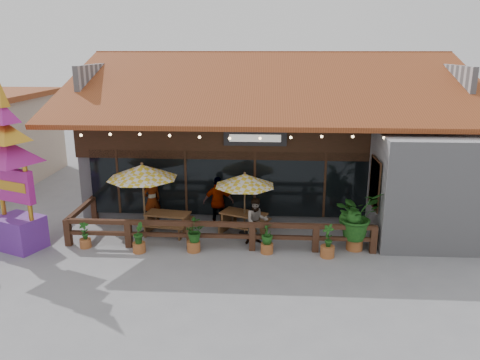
# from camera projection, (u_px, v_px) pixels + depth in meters

# --- Properties ---
(ground) EXTENTS (100.00, 100.00, 0.00)m
(ground) POSITION_uv_depth(u_px,v_px,m) (268.00, 244.00, 15.42)
(ground) COLOR gray
(ground) RESTS_ON ground
(restaurant_building) EXTENTS (15.50, 14.73, 6.09)m
(restaurant_building) POSITION_uv_depth(u_px,v_px,m) (275.00, 140.00, 21.15)
(restaurant_building) COLOR #9F9EA3
(restaurant_building) RESTS_ON ground
(patio_railing) EXTENTS (10.00, 2.60, 0.92)m
(patio_railing) POSITION_uv_depth(u_px,v_px,m) (199.00, 228.00, 15.12)
(patio_railing) COLOR #452618
(patio_railing) RESTS_ON ground
(umbrella_left) EXTENTS (3.05, 3.05, 2.56)m
(umbrella_left) POSITION_uv_depth(u_px,v_px,m) (142.00, 172.00, 15.63)
(umbrella_left) COLOR brown
(umbrella_left) RESTS_ON ground
(umbrella_right) EXTENTS (2.70, 2.70, 2.23)m
(umbrella_right) POSITION_uv_depth(u_px,v_px,m) (245.00, 180.00, 15.70)
(umbrella_right) COLOR brown
(umbrella_right) RESTS_ON ground
(picnic_table_left) EXTENTS (1.68, 1.51, 0.72)m
(picnic_table_left) POSITION_uv_depth(u_px,v_px,m) (168.00, 219.00, 16.23)
(picnic_table_left) COLOR brown
(picnic_table_left) RESTS_ON ground
(picnic_table_right) EXTENTS (1.95, 1.84, 0.75)m
(picnic_table_right) POSITION_uv_depth(u_px,v_px,m) (244.00, 219.00, 16.19)
(picnic_table_right) COLOR brown
(picnic_table_right) RESTS_ON ground
(thai_sign_tower) EXTENTS (2.76, 2.76, 5.72)m
(thai_sign_tower) POSITION_uv_depth(u_px,v_px,m) (9.00, 157.00, 14.29)
(thai_sign_tower) COLOR #632895
(thai_sign_tower) RESTS_ON ground
(tropical_plant) EXTENTS (1.84, 1.78, 1.95)m
(tropical_plant) POSITION_uv_depth(u_px,v_px,m) (357.00, 217.00, 14.69)
(tropical_plant) COLOR #9B562A
(tropical_plant) RESTS_ON ground
(diner_a) EXTENTS (0.80, 0.76, 1.83)m
(diner_a) POSITION_uv_depth(u_px,v_px,m) (152.00, 200.00, 16.93)
(diner_a) COLOR #371C11
(diner_a) RESTS_ON ground
(diner_b) EXTENTS (0.87, 0.75, 1.57)m
(diner_b) POSITION_uv_depth(u_px,v_px,m) (257.00, 221.00, 15.23)
(diner_b) COLOR #371C11
(diner_b) RESTS_ON ground
(diner_c) EXTENTS (1.11, 0.52, 1.85)m
(diner_c) POSITION_uv_depth(u_px,v_px,m) (218.00, 202.00, 16.68)
(diner_c) COLOR #371C11
(diner_c) RESTS_ON ground
(planter_a) EXTENTS (0.36, 0.36, 0.89)m
(planter_a) POSITION_uv_depth(u_px,v_px,m) (85.00, 237.00, 15.04)
(planter_a) COLOR #9B562A
(planter_a) RESTS_ON ground
(planter_b) EXTENTS (0.40, 0.40, 0.98)m
(planter_b) POSITION_uv_depth(u_px,v_px,m) (139.00, 239.00, 14.67)
(planter_b) COLOR #9B562A
(planter_b) RESTS_ON ground
(planter_c) EXTENTS (0.83, 0.82, 1.04)m
(planter_c) POSITION_uv_depth(u_px,v_px,m) (193.00, 234.00, 14.69)
(planter_c) COLOR #9B562A
(planter_c) RESTS_ON ground
(planter_d) EXTENTS (0.50, 0.50, 0.97)m
(planter_d) POSITION_uv_depth(u_px,v_px,m) (267.00, 239.00, 14.61)
(planter_d) COLOR #9B562A
(planter_d) RESTS_ON ground
(planter_e) EXTENTS (0.44, 0.45, 1.07)m
(planter_e) POSITION_uv_depth(u_px,v_px,m) (328.00, 243.00, 14.35)
(planter_e) COLOR #9B562A
(planter_e) RESTS_ON ground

